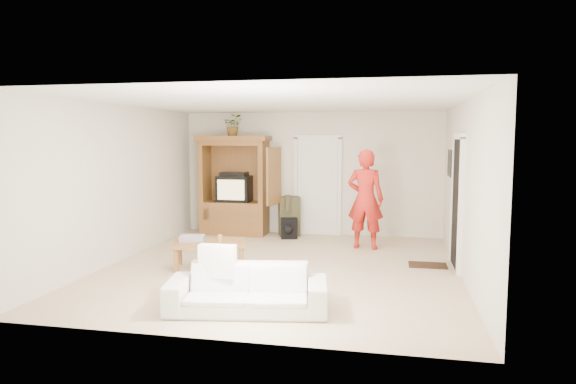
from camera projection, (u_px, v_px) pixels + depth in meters
name	position (u px, v px, depth m)	size (l,w,h in m)	color
floor	(281.00, 268.00, 8.16)	(6.00, 6.00, 0.00)	tan
ceiling	(281.00, 102.00, 7.88)	(6.00, 6.00, 0.00)	white
wall_back	(311.00, 174.00, 10.94)	(5.50, 5.50, 0.00)	silver
wall_front	(216.00, 214.00, 5.10)	(5.50, 5.50, 0.00)	silver
wall_left	(120.00, 183.00, 8.57)	(6.00, 6.00, 0.00)	silver
wall_right	(465.00, 190.00, 7.47)	(6.00, 6.00, 0.00)	silver
armoire	(236.00, 192.00, 10.97)	(1.82, 1.14, 2.10)	brown
door_back	(318.00, 187.00, 10.91)	(0.85, 0.05, 2.04)	white
doorway_right	(457.00, 204.00, 8.09)	(0.05, 0.90, 2.04)	black
framed_picture	(450.00, 163.00, 9.29)	(0.03, 0.60, 0.48)	black
doormat	(428.00, 265.00, 8.28)	(0.60, 0.40, 0.02)	#382316
plant	(233.00, 125.00, 10.80)	(0.40, 0.35, 0.44)	#4C7238
man	(365.00, 199.00, 9.49)	(0.68, 0.44, 1.85)	red
sofa	(247.00, 289.00, 6.07)	(1.88, 0.73, 0.55)	silver
coffee_table	(210.00, 245.00, 8.12)	(1.28, 0.94, 0.43)	#9E6D36
towel	(192.00, 238.00, 8.17)	(0.38, 0.28, 0.08)	#FE5472
candle	(220.00, 238.00, 8.13)	(0.08, 0.08, 0.10)	tan
backpack_black	(289.00, 229.00, 10.47)	(0.33, 0.20, 0.41)	black
backpack_olive	(289.00, 216.00, 10.84)	(0.43, 0.32, 0.82)	#47442B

